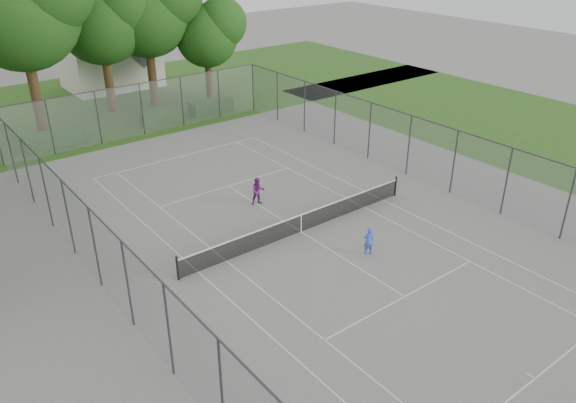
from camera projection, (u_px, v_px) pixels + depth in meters
ground at (301, 232)px, 26.25m from camera, size 120.00×120.00×0.00m
grass_far at (96, 104)px, 44.65m from camera, size 60.00×20.00×0.00m
grass_right at (552, 134)px, 38.28m from camera, size 16.00×40.00×0.00m
court_markings at (301, 232)px, 26.25m from camera, size 11.03×23.83×0.01m
tennis_net at (301, 222)px, 26.03m from camera, size 12.87×0.10×1.10m
perimeter_fence at (301, 197)px, 25.44m from camera, size 18.08×34.08×3.52m
tree_far_left at (19, 0)px, 34.85m from camera, size 8.76×8.00×12.60m
tree_far_midleft at (100, 12)px, 39.78m from camera, size 7.36×6.72×10.59m
tree_far_midright at (146, 4)px, 41.15m from camera, size 7.69×7.02×11.05m
tree_far_right at (208, 31)px, 43.19m from camera, size 5.55×5.07×7.98m
hedge_left at (54, 139)px, 36.15m from camera, size 3.76×1.13×0.94m
hedge_mid at (161, 117)px, 40.14m from camera, size 3.03×0.86×0.95m
hedge_right at (211, 106)px, 42.35m from camera, size 3.28×1.20×0.98m
house at (108, 43)px, 47.71m from camera, size 7.42×5.75×9.24m
girl_player at (369, 241)px, 24.25m from camera, size 0.56×0.47×1.30m
woman_player at (258, 191)px, 28.54m from camera, size 0.85×0.75×1.45m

